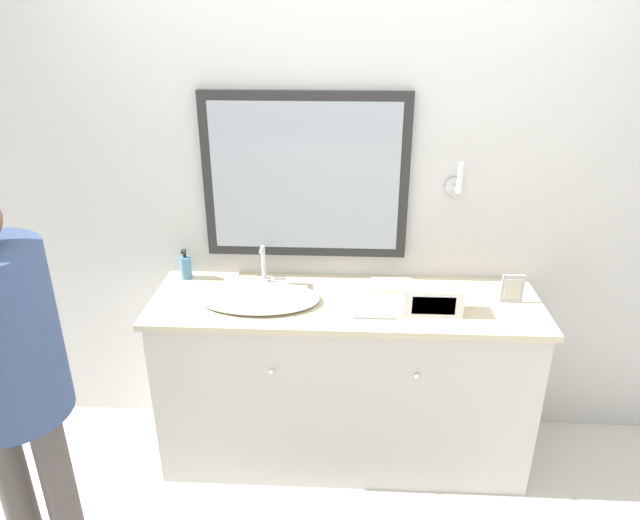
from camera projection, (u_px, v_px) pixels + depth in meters
name	position (u px, v px, depth m)	size (l,w,h in m)	color
ground_plane	(342.00, 493.00, 2.71)	(14.00, 14.00, 0.00)	silver
wall_back	(347.00, 198.00, 2.74)	(8.00, 0.18, 2.55)	silver
vanity_counter	(344.00, 380.00, 2.80)	(1.79, 0.56, 0.88)	beige
sink_basin	(259.00, 297.00, 2.61)	(0.56, 0.38, 0.20)	silver
soap_bottle	(186.00, 267.00, 2.81)	(0.06, 0.06, 0.15)	teal
appliance_box	(432.00, 299.00, 2.49)	(0.26, 0.12, 0.12)	white
picture_frame	(513.00, 289.00, 2.57)	(0.10, 0.01, 0.14)	#B2B2B7
hand_towel_near_sink	(392.00, 286.00, 2.71)	(0.19, 0.12, 0.04)	white
metal_tray	(374.00, 312.00, 2.50)	(0.18, 0.11, 0.01)	#ADADB2
person	(3.00, 357.00, 2.01)	(0.41, 0.41, 1.60)	#514C47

